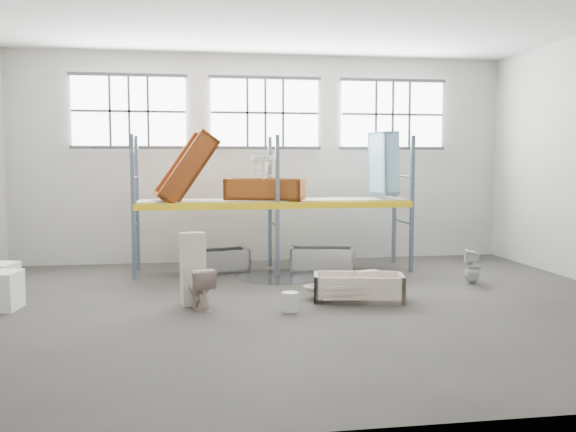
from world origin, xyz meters
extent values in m
cube|color=#45413B|center=(0.00, 0.00, -0.05)|extent=(12.00, 10.00, 0.10)
cube|color=silver|center=(0.00, 0.00, 5.05)|extent=(12.00, 10.00, 0.10)
cube|color=#BBB9AE|center=(0.00, 5.05, 2.50)|extent=(12.00, 0.10, 5.00)
cube|color=#A4A398|center=(0.00, -5.05, 2.50)|extent=(12.00, 0.10, 5.00)
cube|color=white|center=(-3.20, 4.94, 3.60)|extent=(2.60, 0.04, 1.60)
cube|color=white|center=(0.00, 4.94, 3.60)|extent=(2.60, 0.04, 1.60)
cube|color=white|center=(3.20, 4.94, 3.60)|extent=(2.60, 0.04, 1.60)
cube|color=slate|center=(-3.00, 2.90, 1.50)|extent=(0.08, 0.08, 3.00)
cube|color=slate|center=(-3.00, 4.10, 1.50)|extent=(0.08, 0.08, 3.00)
cube|color=slate|center=(0.00, 2.90, 1.50)|extent=(0.08, 0.08, 3.00)
cube|color=slate|center=(0.00, 4.10, 1.50)|extent=(0.08, 0.08, 3.00)
cube|color=slate|center=(3.00, 2.90, 1.50)|extent=(0.08, 0.08, 3.00)
cube|color=slate|center=(3.00, 4.10, 1.50)|extent=(0.08, 0.08, 3.00)
cube|color=yellow|center=(0.00, 2.90, 1.50)|extent=(6.00, 0.10, 0.14)
cube|color=yellow|center=(0.00, 4.10, 1.50)|extent=(6.00, 0.10, 0.14)
cube|color=gray|center=(0.00, 3.50, 1.58)|extent=(5.90, 1.10, 0.03)
cylinder|color=black|center=(0.00, 2.70, 0.00)|extent=(1.80, 1.80, 0.00)
cube|color=beige|center=(1.28, 0.46, 0.28)|extent=(0.47, 0.31, 0.41)
imported|color=beige|center=(0.34, 0.54, 0.16)|extent=(0.53, 0.53, 0.15)
imported|color=beige|center=(-1.72, 0.04, 0.35)|extent=(0.54, 0.76, 0.70)
cube|color=beige|center=(-1.83, 0.35, 0.62)|extent=(0.45, 0.34, 1.25)
imported|color=silver|center=(3.71, 1.34, 0.35)|extent=(0.40, 0.39, 0.69)
imported|color=silver|center=(-0.24, 3.35, 2.09)|extent=(0.69, 0.60, 0.52)
cylinder|color=silver|center=(-0.27, -0.38, 0.16)|extent=(0.32, 0.32, 0.32)
camera|label=1|loc=(-1.95, -10.47, 2.47)|focal=39.72mm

